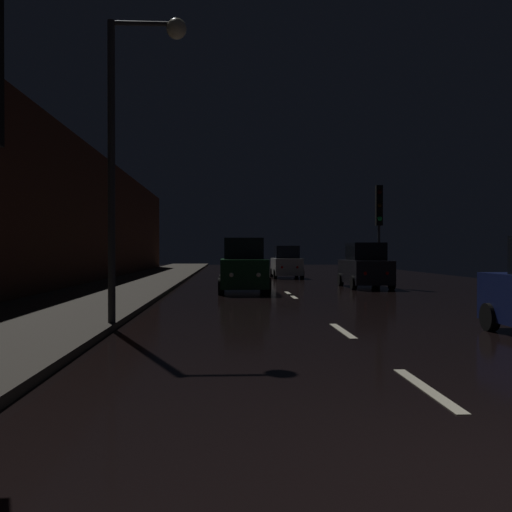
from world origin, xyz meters
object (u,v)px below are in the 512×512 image
(car_parked_right_far, at_px, (365,267))
(traffic_light_far_right, at_px, (379,213))
(car_approaching_headlights, at_px, (243,267))
(car_distant_taillights, at_px, (286,263))
(streetlamp_overhead, at_px, (134,121))

(car_parked_right_far, bearing_deg, traffic_light_far_right, -56.89)
(car_approaching_headlights, bearing_deg, traffic_light_far_right, 114.18)
(car_distant_taillights, bearing_deg, streetlamp_overhead, 166.11)
(car_approaching_headlights, distance_m, car_parked_right_far, 6.20)
(traffic_light_far_right, bearing_deg, car_distant_taillights, -155.30)
(streetlamp_overhead, relative_size, car_approaching_headlights, 1.52)
(car_distant_taillights, bearing_deg, car_approaching_headlights, 165.84)
(streetlamp_overhead, xyz_separation_m, car_approaching_headlights, (2.68, 11.08, -3.48))
(traffic_light_far_right, bearing_deg, car_parked_right_far, -52.58)
(traffic_light_far_right, height_order, car_distant_taillights, traffic_light_far_right)
(streetlamp_overhead, height_order, car_distant_taillights, streetlamp_overhead)
(traffic_light_far_right, bearing_deg, car_approaching_headlights, -61.51)
(streetlamp_overhead, xyz_separation_m, car_distant_taillights, (5.75, 23.26, -3.58))
(streetlamp_overhead, distance_m, car_approaching_headlights, 11.92)
(car_parked_right_far, relative_size, car_distant_taillights, 1.02)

